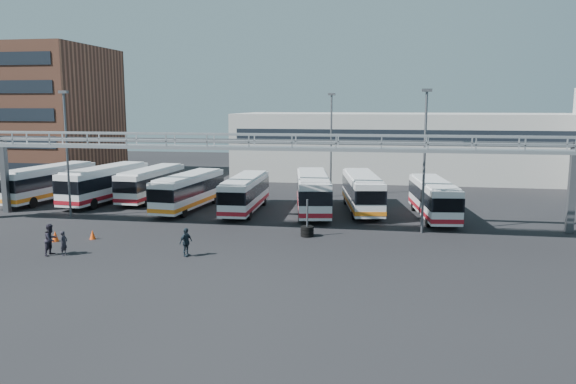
% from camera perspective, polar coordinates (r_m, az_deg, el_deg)
% --- Properties ---
extents(ground, '(140.00, 140.00, 0.00)m').
position_cam_1_polar(ground, '(35.86, -5.46, -5.91)').
color(ground, black).
rests_on(ground, ground).
extents(gantry, '(51.40, 5.15, 7.10)m').
position_cam_1_polar(gantry, '(40.52, -3.41, 3.75)').
color(gantry, '#95989D').
rests_on(gantry, ground).
extents(apartment_building, '(18.00, 15.00, 16.00)m').
position_cam_1_polar(apartment_building, '(76.74, -24.72, 7.26)').
color(apartment_building, brown).
rests_on(apartment_building, ground).
extents(warehouse, '(42.00, 14.00, 8.00)m').
position_cam_1_polar(warehouse, '(71.67, 12.00, 4.61)').
color(warehouse, '#9E9E99').
rests_on(warehouse, ground).
extents(light_pole_left, '(0.70, 0.35, 10.21)m').
position_cam_1_polar(light_pole_left, '(48.60, -21.56, 4.26)').
color(light_pole_left, '#4C4F54').
rests_on(light_pole_left, ground).
extents(light_pole_mid, '(0.70, 0.35, 10.21)m').
position_cam_1_polar(light_pole_mid, '(40.68, 13.71, 3.84)').
color(light_pole_mid, '#4C4F54').
rests_on(light_pole_mid, ground).
extents(light_pole_back, '(0.70, 0.35, 10.21)m').
position_cam_1_polar(light_pole_back, '(55.78, 4.40, 5.38)').
color(light_pole_back, '#4C4F54').
rests_on(light_pole_back, ground).
extents(bus_0, '(4.05, 11.29, 3.35)m').
position_cam_1_polar(bus_0, '(57.91, -23.14, 0.97)').
color(bus_0, silver).
rests_on(bus_0, ground).
extents(bus_1, '(3.99, 11.40, 3.39)m').
position_cam_1_polar(bus_1, '(55.21, -18.07, 0.91)').
color(bus_1, silver).
rests_on(bus_1, ground).
extents(bus_2, '(2.98, 10.37, 3.11)m').
position_cam_1_polar(bus_2, '(55.20, -13.69, 0.94)').
color(bus_2, silver).
rests_on(bus_2, ground).
extents(bus_3, '(3.41, 10.56, 3.15)m').
position_cam_1_polar(bus_3, '(49.60, -10.04, 0.20)').
color(bus_3, silver).
rests_on(bus_3, ground).
extents(bus_4, '(2.63, 10.16, 3.07)m').
position_cam_1_polar(bus_4, '(47.99, -4.38, -0.04)').
color(bus_4, silver).
rests_on(bus_4, ground).
extents(bus_5, '(4.32, 11.28, 3.35)m').
position_cam_1_polar(bus_5, '(47.41, 2.54, 0.06)').
color(bus_5, silver).
rests_on(bus_5, ground).
extents(bus_6, '(4.16, 10.91, 3.23)m').
position_cam_1_polar(bus_6, '(48.45, 7.55, 0.11)').
color(bus_6, silver).
rests_on(bus_6, ground).
extents(bus_7, '(3.54, 10.37, 3.09)m').
position_cam_1_polar(bus_7, '(46.65, 14.57, -0.55)').
color(bus_7, silver).
rests_on(bus_7, ground).
extents(pedestrian_a, '(0.41, 0.59, 1.52)m').
position_cam_1_polar(pedestrian_a, '(36.99, -21.82, -4.84)').
color(pedestrian_a, black).
rests_on(pedestrian_a, ground).
extents(pedestrian_b, '(0.82, 1.01, 1.94)m').
position_cam_1_polar(pedestrian_b, '(37.32, -22.95, -4.46)').
color(pedestrian_b, black).
rests_on(pedestrian_b, ground).
extents(pedestrian_d, '(0.80, 1.12, 1.76)m').
position_cam_1_polar(pedestrian_d, '(34.64, -10.33, -5.04)').
color(pedestrian_d, '#1B2731').
rests_on(pedestrian_d, ground).
extents(cone_left, '(0.48, 0.48, 0.72)m').
position_cam_1_polar(cone_left, '(40.95, -22.57, -4.17)').
color(cone_left, '#F3470D').
rests_on(cone_left, ground).
extents(cone_right, '(0.51, 0.51, 0.65)m').
position_cam_1_polar(cone_right, '(40.73, -19.24, -4.10)').
color(cone_right, '#F3470D').
rests_on(cone_right, ground).
extents(tire_stack, '(0.92, 0.92, 2.63)m').
position_cam_1_polar(tire_stack, '(39.26, 1.96, -3.90)').
color(tire_stack, black).
rests_on(tire_stack, ground).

